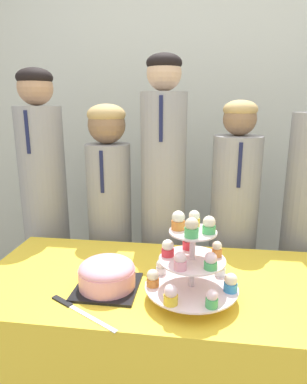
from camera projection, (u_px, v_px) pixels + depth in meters
name	position (u px, v px, depth m)	size (l,w,h in m)	color
wall_back	(191.00, 113.00, 2.47)	(9.00, 0.06, 2.70)	silver
table	(175.00, 358.00, 1.46)	(1.59, 0.69, 0.74)	yellow
round_cake	(107.00, 274.00, 1.29)	(0.23, 0.23, 0.12)	black
cake_knife	(72.00, 307.00, 1.18)	(0.28, 0.18, 0.01)	silver
cupcake_stand	(191.00, 262.00, 1.19)	(0.33, 0.33, 0.33)	silver
student_0	(46.00, 216.00, 2.00)	(0.26, 0.26, 1.60)	#939399
student_1	(110.00, 231.00, 1.96)	(0.24, 0.25, 1.42)	#939399
student_2	(163.00, 216.00, 1.90)	(0.24, 0.25, 1.66)	#939399
student_3	(232.00, 240.00, 1.88)	(0.25, 0.26, 1.44)	#939399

